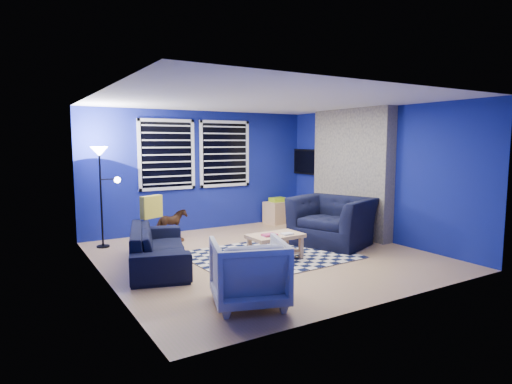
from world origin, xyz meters
TOP-DOWN VIEW (x-y plane):
  - floor at (0.00, 0.00)m, footprint 5.00×5.00m
  - ceiling at (0.00, 0.00)m, footprint 5.00×5.00m
  - wall_back at (0.00, 2.50)m, footprint 5.00×0.00m
  - wall_left at (-2.50, 0.00)m, footprint 0.00×5.00m
  - wall_right at (2.50, 0.00)m, footprint 0.00×5.00m
  - fireplace at (2.36, 0.50)m, footprint 0.65×2.00m
  - window_left at (-0.75, 2.46)m, footprint 1.17×0.06m
  - window_right at (0.55, 2.46)m, footprint 1.17×0.06m
  - tv at (2.45, 2.00)m, footprint 0.07×1.00m
  - rug at (0.08, -0.08)m, footprint 2.59×2.12m
  - sofa at (-1.67, 0.31)m, footprint 2.18×1.33m
  - armchair_big at (1.47, 0.02)m, footprint 1.66×1.56m
  - armchair_bent at (-1.28, -1.72)m, footprint 1.04×1.05m
  - rocking_horse at (-0.89, 1.90)m, footprint 0.38×0.63m
  - coffee_table at (0.02, -0.32)m, footprint 0.88×0.53m
  - cabinet at (1.79, 2.25)m, footprint 0.67×0.52m
  - floor_lamp at (-2.13, 1.93)m, footprint 0.48×0.30m
  - throw_pillow at (-1.52, 1.10)m, footprint 0.41×0.27m

SIDE VIEW (x-z plane):
  - floor at x=0.00m, z-range 0.00..0.00m
  - rug at x=0.08m, z-range 0.00..0.02m
  - cabinet at x=1.79m, z-range -0.03..0.55m
  - sofa at x=-1.67m, z-range 0.00..0.59m
  - coffee_table at x=0.02m, z-range 0.08..0.51m
  - rocking_horse at x=-0.89m, z-range 0.07..0.57m
  - armchair_bent at x=-1.28m, z-range 0.00..0.76m
  - armchair_big at x=1.47m, z-range 0.00..0.86m
  - throw_pillow at x=-1.52m, z-range 0.59..0.97m
  - fireplace at x=2.36m, z-range -0.05..2.45m
  - wall_back at x=0.00m, z-range -1.25..3.75m
  - wall_left at x=-2.50m, z-range -1.25..3.75m
  - wall_right at x=2.50m, z-range -1.25..3.75m
  - tv at x=2.45m, z-range 1.11..1.69m
  - floor_lamp at x=-2.13m, z-range 0.57..2.34m
  - window_left at x=-0.75m, z-range 0.89..2.31m
  - window_right at x=0.55m, z-range 0.89..2.31m
  - ceiling at x=0.00m, z-range 2.50..2.50m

